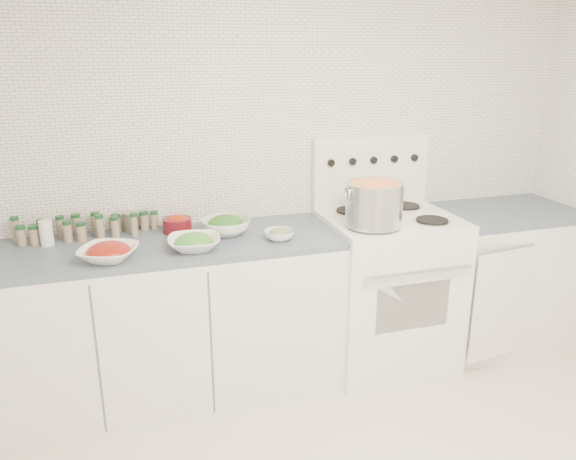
% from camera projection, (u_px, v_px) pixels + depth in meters
% --- Properties ---
extents(room_walls, '(3.54, 3.04, 2.52)m').
position_uv_depth(room_walls, '(433.00, 146.00, 1.89)').
color(room_walls, white).
rests_on(room_walls, ground).
extents(counter_left, '(1.85, 0.62, 0.90)m').
position_uv_depth(counter_left, '(170.00, 320.00, 3.08)').
color(counter_left, white).
rests_on(counter_left, ground).
extents(stove, '(0.76, 0.70, 1.36)m').
position_uv_depth(stove, '(386.00, 284.00, 3.43)').
color(stove, white).
rests_on(stove, ground).
extents(counter_right, '(0.89, 0.68, 0.90)m').
position_uv_depth(counter_right, '(499.00, 276.00, 3.68)').
color(counter_right, white).
rests_on(counter_right, ground).
extents(stock_pot, '(0.33, 0.31, 0.24)m').
position_uv_depth(stock_pot, '(374.00, 202.00, 3.05)').
color(stock_pot, silver).
rests_on(stock_pot, stove).
extents(bowl_tomato, '(0.35, 0.35, 0.09)m').
position_uv_depth(bowl_tomato, '(109.00, 252.00, 2.69)').
color(bowl_tomato, white).
rests_on(bowl_tomato, counter_left).
extents(bowl_snowpea, '(0.29, 0.29, 0.09)m').
position_uv_depth(bowl_snowpea, '(194.00, 242.00, 2.84)').
color(bowl_snowpea, white).
rests_on(bowl_snowpea, counter_left).
extents(bowl_broccoli, '(0.35, 0.35, 0.11)m').
position_uv_depth(bowl_broccoli, '(226.00, 225.00, 3.07)').
color(bowl_broccoli, white).
rests_on(bowl_broccoli, counter_left).
extents(bowl_zucchini, '(0.18, 0.18, 0.06)m').
position_uv_depth(bowl_zucchini, '(279.00, 234.00, 2.98)').
color(bowl_zucchini, white).
rests_on(bowl_zucchini, counter_left).
extents(bowl_pepper, '(0.16, 0.16, 0.10)m').
position_uv_depth(bowl_pepper, '(177.00, 224.00, 3.10)').
color(bowl_pepper, '#5E1017').
rests_on(bowl_pepper, counter_left).
extents(salt_canister, '(0.07, 0.07, 0.13)m').
position_uv_depth(salt_canister, '(46.00, 233.00, 2.89)').
color(salt_canister, white).
rests_on(salt_canister, counter_left).
extents(tin_can, '(0.08, 0.08, 0.11)m').
position_uv_depth(tin_can, '(131.00, 222.00, 3.12)').
color(tin_can, gray).
rests_on(tin_can, counter_left).
extents(spice_cluster, '(0.75, 0.15, 0.14)m').
position_uv_depth(spice_cluster, '(83.00, 227.00, 3.00)').
color(spice_cluster, gray).
rests_on(spice_cluster, counter_left).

